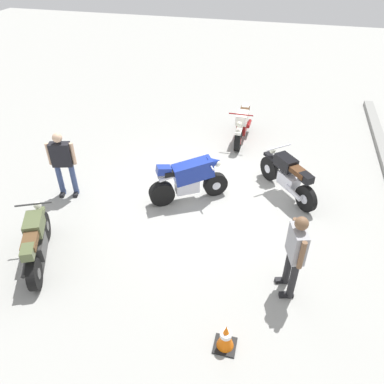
{
  "coord_description": "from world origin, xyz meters",
  "views": [
    {
      "loc": [
        7.33,
        1.54,
        5.58
      ],
      "look_at": [
        0.93,
        -0.1,
        0.75
      ],
      "focal_mm": 35.07,
      "sensor_mm": 36.0,
      "label": 1
    }
  ],
  "objects_px": {
    "motorcycle_black_cruiser": "(288,176)",
    "motorcycle_blue_sportbike": "(189,179)",
    "person_in_gray_shirt": "(295,251)",
    "motorcycle_cream_vintage": "(242,125)",
    "motorcycle_olive_vintage": "(37,242)",
    "person_in_black_shirt": "(63,161)",
    "traffic_cone": "(226,337)"
  },
  "relations": [
    {
      "from": "person_in_gray_shirt",
      "to": "motorcycle_olive_vintage",
      "type": "bearing_deg",
      "value": -10.68
    },
    {
      "from": "motorcycle_cream_vintage",
      "to": "traffic_cone",
      "type": "xyz_separation_m",
      "value": [
        7.04,
        0.77,
        -0.23
      ]
    },
    {
      "from": "motorcycle_blue_sportbike",
      "to": "traffic_cone",
      "type": "relative_size",
      "value": 3.34
    },
    {
      "from": "motorcycle_olive_vintage",
      "to": "traffic_cone",
      "type": "bearing_deg",
      "value": -128.88
    },
    {
      "from": "motorcycle_black_cruiser",
      "to": "traffic_cone",
      "type": "height_order",
      "value": "motorcycle_black_cruiser"
    },
    {
      "from": "motorcycle_cream_vintage",
      "to": "person_in_gray_shirt",
      "type": "xyz_separation_m",
      "value": [
        5.61,
        1.68,
        0.5
      ]
    },
    {
      "from": "motorcycle_black_cruiser",
      "to": "motorcycle_olive_vintage",
      "type": "bearing_deg",
      "value": 87.08
    },
    {
      "from": "motorcycle_black_cruiser",
      "to": "motorcycle_blue_sportbike",
      "type": "bearing_deg",
      "value": 69.35
    },
    {
      "from": "motorcycle_black_cruiser",
      "to": "traffic_cone",
      "type": "distance_m",
      "value": 4.54
    },
    {
      "from": "motorcycle_cream_vintage",
      "to": "motorcycle_olive_vintage",
      "type": "bearing_deg",
      "value": -26.96
    },
    {
      "from": "motorcycle_black_cruiser",
      "to": "person_in_gray_shirt",
      "type": "distance_m",
      "value": 3.09
    },
    {
      "from": "person_in_black_shirt",
      "to": "traffic_cone",
      "type": "height_order",
      "value": "person_in_black_shirt"
    },
    {
      "from": "motorcycle_black_cruiser",
      "to": "traffic_cone",
      "type": "bearing_deg",
      "value": 130.72
    },
    {
      "from": "person_in_black_shirt",
      "to": "motorcycle_olive_vintage",
      "type": "bearing_deg",
      "value": -0.57
    },
    {
      "from": "motorcycle_black_cruiser",
      "to": "motorcycle_cream_vintage",
      "type": "height_order",
      "value": "motorcycle_black_cruiser"
    },
    {
      "from": "motorcycle_black_cruiser",
      "to": "person_in_gray_shirt",
      "type": "relative_size",
      "value": 0.97
    },
    {
      "from": "motorcycle_blue_sportbike",
      "to": "person_in_black_shirt",
      "type": "bearing_deg",
      "value": 159.02
    },
    {
      "from": "motorcycle_cream_vintage",
      "to": "person_in_black_shirt",
      "type": "xyz_separation_m",
      "value": [
        3.9,
        -3.74,
        0.47
      ]
    },
    {
      "from": "motorcycle_black_cruiser",
      "to": "motorcycle_blue_sportbike",
      "type": "relative_size",
      "value": 0.95
    },
    {
      "from": "motorcycle_olive_vintage",
      "to": "person_in_black_shirt",
      "type": "relative_size",
      "value": 1.09
    },
    {
      "from": "motorcycle_cream_vintage",
      "to": "motorcycle_blue_sportbike",
      "type": "distance_m",
      "value": 3.46
    },
    {
      "from": "motorcycle_olive_vintage",
      "to": "motorcycle_cream_vintage",
      "type": "distance_m",
      "value": 6.86
    },
    {
      "from": "person_in_black_shirt",
      "to": "motorcycle_black_cruiser",
      "type": "bearing_deg",
      "value": 88.53
    },
    {
      "from": "motorcycle_olive_vintage",
      "to": "person_in_gray_shirt",
      "type": "height_order",
      "value": "person_in_gray_shirt"
    },
    {
      "from": "motorcycle_olive_vintage",
      "to": "traffic_cone",
      "type": "height_order",
      "value": "motorcycle_olive_vintage"
    },
    {
      "from": "motorcycle_black_cruiser",
      "to": "traffic_cone",
      "type": "xyz_separation_m",
      "value": [
        4.47,
        -0.72,
        -0.26
      ]
    },
    {
      "from": "person_in_gray_shirt",
      "to": "motorcycle_blue_sportbike",
      "type": "bearing_deg",
      "value": -58.7
    },
    {
      "from": "person_in_gray_shirt",
      "to": "traffic_cone",
      "type": "relative_size",
      "value": 3.25
    },
    {
      "from": "motorcycle_black_cruiser",
      "to": "motorcycle_cream_vintage",
      "type": "xyz_separation_m",
      "value": [
        -2.57,
        -1.48,
        -0.03
      ]
    },
    {
      "from": "person_in_black_shirt",
      "to": "traffic_cone",
      "type": "xyz_separation_m",
      "value": [
        3.14,
        4.51,
        -0.7
      ]
    },
    {
      "from": "motorcycle_blue_sportbike",
      "to": "person_in_gray_shirt",
      "type": "height_order",
      "value": "person_in_gray_shirt"
    },
    {
      "from": "motorcycle_black_cruiser",
      "to": "motorcycle_blue_sportbike",
      "type": "distance_m",
      "value": 2.4
    }
  ]
}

